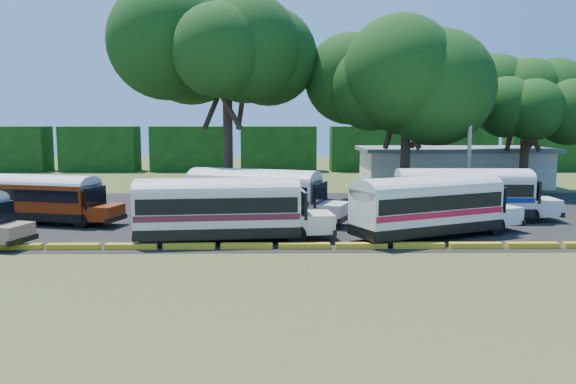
{
  "coord_description": "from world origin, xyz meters",
  "views": [
    {
      "loc": [
        0.3,
        -27.71,
        6.59
      ],
      "look_at": [
        0.72,
        6.0,
        2.37
      ],
      "focal_mm": 35.0,
      "sensor_mm": 36.0,
      "label": 1
    }
  ],
  "objects_px": {
    "bus_cream_west": "(222,206)",
    "bus_white_red": "(431,203)",
    "bus_red": "(41,196)",
    "tree_west": "(227,41)"
  },
  "relations": [
    {
      "from": "bus_cream_west",
      "to": "bus_white_red",
      "type": "xyz_separation_m",
      "value": [
        11.72,
        0.93,
        -0.0
      ]
    },
    {
      "from": "bus_red",
      "to": "tree_west",
      "type": "relative_size",
      "value": 0.56
    },
    {
      "from": "bus_white_red",
      "to": "bus_cream_west",
      "type": "bearing_deg",
      "value": 159.86
    },
    {
      "from": "bus_red",
      "to": "bus_cream_west",
      "type": "height_order",
      "value": "bus_cream_west"
    },
    {
      "from": "bus_red",
      "to": "tree_west",
      "type": "height_order",
      "value": "tree_west"
    },
    {
      "from": "bus_red",
      "to": "tree_west",
      "type": "distance_m",
      "value": 19.32
    },
    {
      "from": "bus_red",
      "to": "tree_west",
      "type": "xyz_separation_m",
      "value": [
        11.16,
        10.94,
        11.37
      ]
    },
    {
      "from": "bus_cream_west",
      "to": "bus_white_red",
      "type": "distance_m",
      "value": 11.75
    },
    {
      "from": "bus_cream_west",
      "to": "tree_west",
      "type": "bearing_deg",
      "value": 88.0
    },
    {
      "from": "bus_cream_west",
      "to": "tree_west",
      "type": "xyz_separation_m",
      "value": [
        -1.22,
        16.86,
        11.18
      ]
    }
  ]
}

